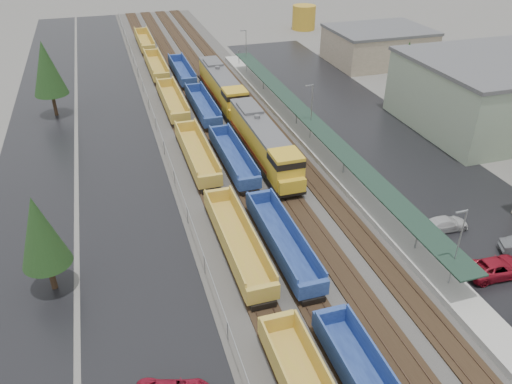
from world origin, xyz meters
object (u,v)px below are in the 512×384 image
parked_car_east_c (445,224)px  locomotive_lead (264,143)px  parked_car_east_b (497,268)px  well_string_yellow (197,154)px  locomotive_trail (222,87)px  storage_tank (304,17)px  well_string_blue (254,194)px

parked_car_east_c → locomotive_lead: bearing=35.0°
parked_car_east_b → parked_car_east_c: size_ratio=1.20×
well_string_yellow → parked_car_east_c: size_ratio=27.31×
well_string_yellow → locomotive_lead: bearing=-14.4°
parked_car_east_c → parked_car_east_b: bearing=-177.7°
parked_car_east_b → parked_car_east_c: bearing=3.9°
locomotive_lead → locomotive_trail: same height
well_string_yellow → parked_car_east_b: 35.05m
locomotive_trail → storage_tank: size_ratio=3.86×
well_string_yellow → well_string_blue: (4.00, -10.91, -0.04)m
locomotive_lead → well_string_blue: 9.81m
well_string_blue → parked_car_east_c: (16.55, -10.26, -0.50)m
well_string_yellow → parked_car_east_b: well_string_yellow is taller
well_string_yellow → parked_car_east_b: size_ratio=22.78×
locomotive_trail → parked_car_east_b: 48.97m
well_string_yellow → storage_tank: size_ratio=23.06×
locomotive_lead → well_string_blue: (-4.00, -8.85, -1.38)m
locomotive_trail → well_string_yellow: (-8.00, -18.94, -1.34)m
well_string_yellow → storage_tank: 72.01m
locomotive_lead → well_string_yellow: locomotive_lead is taller
locomotive_lead → well_string_yellow: bearing=165.6°
parked_car_east_b → storage_tank: bearing=-8.0°
locomotive_trail → storage_tank: storage_tank is taller
locomotive_trail → storage_tank: (30.54, 41.88, 0.21)m
locomotive_trail → parked_car_east_b: (12.62, -47.28, -1.78)m
locomotive_lead → locomotive_trail: bearing=90.0°
locomotive_lead → parked_car_east_b: bearing=-64.4°
locomotive_trail → parked_car_east_c: size_ratio=4.58×
locomotive_trail → parked_car_east_c: 42.07m
well_string_yellow → storage_tank: (38.54, 60.81, 1.54)m
parked_car_east_b → well_string_yellow: bearing=39.4°
locomotive_trail → well_string_blue: 30.15m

